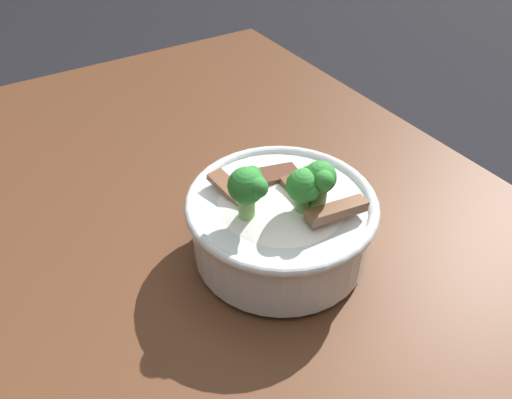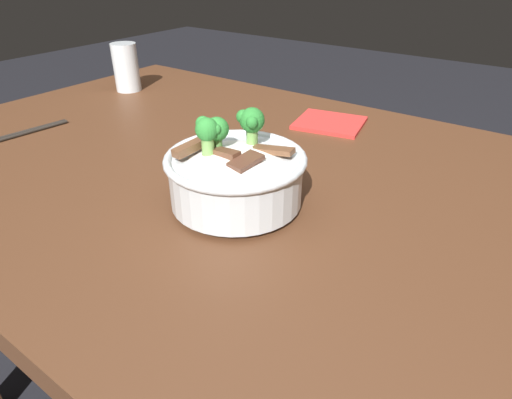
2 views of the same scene
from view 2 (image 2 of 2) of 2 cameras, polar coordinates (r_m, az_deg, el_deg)
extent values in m
cube|color=#56331E|center=(0.79, -2.31, 2.99)|extent=(1.40, 0.90, 0.04)
cube|color=#56331E|center=(1.61, -11.43, 1.02)|extent=(0.07, 0.07, 0.77)
cylinder|color=silver|center=(0.66, -2.56, -0.40)|extent=(0.09, 0.09, 0.01)
cylinder|color=silver|center=(0.64, -2.64, 2.58)|extent=(0.19, 0.19, 0.07)
torus|color=silver|center=(0.63, -2.71, 5.39)|extent=(0.21, 0.21, 0.01)
ellipsoid|color=white|center=(0.63, -2.67, 3.89)|extent=(0.18, 0.18, 0.06)
cube|color=brown|center=(0.61, -4.08, 6.02)|extent=(0.05, 0.02, 0.01)
cube|color=brown|center=(0.63, -8.28, 6.96)|extent=(0.02, 0.07, 0.02)
cube|color=#563323|center=(0.59, -1.34, 5.06)|extent=(0.03, 0.05, 0.01)
cube|color=brown|center=(0.63, 2.21, 6.48)|extent=(0.07, 0.03, 0.01)
cylinder|color=#7AB256|center=(0.65, -0.51, 8.16)|extent=(0.02, 0.02, 0.03)
sphere|color=#2D8433|center=(0.64, -0.52, 10.37)|extent=(0.04, 0.04, 0.04)
sphere|color=#2D8433|center=(0.65, -1.70, 10.82)|extent=(0.02, 0.02, 0.02)
sphere|color=#2D8433|center=(0.63, -0.53, 10.09)|extent=(0.02, 0.02, 0.02)
cylinder|color=#5B9947|center=(0.63, -5.05, 7.12)|extent=(0.01, 0.01, 0.03)
sphere|color=green|center=(0.62, -5.16, 9.19)|extent=(0.03, 0.03, 0.03)
sphere|color=green|center=(0.63, -5.98, 9.40)|extent=(0.02, 0.02, 0.02)
sphere|color=green|center=(0.61, -5.30, 9.16)|extent=(0.02, 0.02, 0.02)
cylinder|color=#7AB256|center=(0.62, -6.31, 6.84)|extent=(0.02, 0.02, 0.03)
sphere|color=green|center=(0.61, -6.45, 9.12)|extent=(0.03, 0.03, 0.03)
sphere|color=green|center=(0.62, -6.98, 9.89)|extent=(0.02, 0.02, 0.02)
sphere|color=green|center=(0.60, -6.71, 8.80)|extent=(0.02, 0.02, 0.02)
cylinder|color=white|center=(1.27, -16.28, 13.72)|extent=(0.06, 0.06, 0.00)
cylinder|color=white|center=(1.26, -16.67, 16.28)|extent=(0.07, 0.07, 0.12)
cylinder|color=olive|center=(1.26, -16.51, 15.22)|extent=(0.06, 0.06, 0.07)
cylinder|color=#28231E|center=(1.03, -28.73, 7.40)|extent=(0.02, 0.21, 0.01)
cylinder|color=#28231E|center=(1.04, -28.94, 7.54)|extent=(0.03, 0.21, 0.01)
cube|color=red|center=(0.99, 9.63, 9.89)|extent=(0.16, 0.15, 0.01)
camera|label=1|loc=(0.96, -11.03, 34.01)|focal=33.95mm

